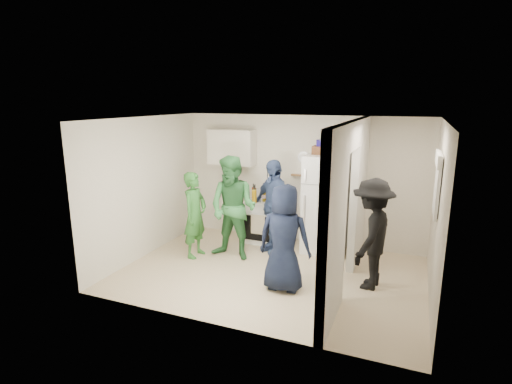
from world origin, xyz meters
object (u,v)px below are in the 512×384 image
person_green_left (195,215)px  person_navy (284,238)px  wicker_basket (323,150)px  person_green_center (233,208)px  person_nook (372,234)px  yellow_cup_stack_top (339,149)px  stove (264,221)px  blue_bowl (323,143)px  person_denim (273,206)px  fridge (325,204)px

person_green_left → person_navy: (1.89, -0.65, 0.03)m
wicker_basket → person_green_left: 2.58m
wicker_basket → person_green_center: bearing=-142.8°
person_green_left → person_green_center: size_ratio=0.84×
person_green_center → person_green_left: bearing=-161.3°
person_navy → person_nook: 1.31m
yellow_cup_stack_top → person_green_left: size_ratio=0.16×
stove → person_green_center: person_green_center is taller
stove → person_nook: bearing=-29.6°
wicker_basket → person_green_center: (-1.33, -1.01, -0.97)m
blue_bowl → stove: bearing=-179.0°
blue_bowl → person_green_center: bearing=-142.8°
person_denim → person_navy: bearing=-31.4°
fridge → person_green_center: (-1.43, -0.96, 0.01)m
stove → blue_bowl: blue_bowl is taller
stove → person_green_left: size_ratio=0.54×
stove → person_green_center: 1.13m
person_navy → person_nook: bearing=-156.0°
person_green_center → yellow_cup_stack_top: bearing=31.5°
blue_bowl → wicker_basket: bearing=0.0°
person_navy → person_nook: person_nook is taller
fridge → person_nook: size_ratio=1.08×
yellow_cup_stack_top → person_green_left: bearing=-156.0°
person_green_left → person_denim: size_ratio=0.89×
blue_bowl → yellow_cup_stack_top: blue_bowl is taller
blue_bowl → person_green_left: (-2.00, -1.18, -1.25)m
blue_bowl → yellow_cup_stack_top: bearing=-25.1°
wicker_basket → blue_bowl: size_ratio=1.46×
yellow_cup_stack_top → person_navy: yellow_cup_stack_top is taller
stove → fridge: (1.22, -0.03, 0.49)m
wicker_basket → yellow_cup_stack_top: bearing=-25.1°
person_navy → person_nook: (1.18, 0.58, 0.03)m
person_denim → blue_bowl: bearing=63.4°
yellow_cup_stack_top → fridge: bearing=155.6°
person_green_center → stove: bearing=82.2°
person_navy → stove: bearing=-63.1°
stove → person_navy: bearing=-61.0°
blue_bowl → person_green_left: size_ratio=0.15×
yellow_cup_stack_top → person_green_left: 2.80m
stove → yellow_cup_stack_top: 2.10m
wicker_basket → person_denim: (-0.77, -0.45, -1.02)m
yellow_cup_stack_top → person_denim: size_ratio=0.14×
wicker_basket → person_denim: size_ratio=0.20×
fridge → person_denim: (-0.87, -0.40, -0.04)m
person_green_left → fridge: bearing=-59.1°
person_green_center → person_denim: person_green_center is taller
yellow_cup_stack_top → wicker_basket: bearing=154.9°
stove → yellow_cup_stack_top: bearing=-5.2°
wicker_basket → yellow_cup_stack_top: 0.36m
blue_bowl → person_denim: (-0.77, -0.45, -1.15)m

